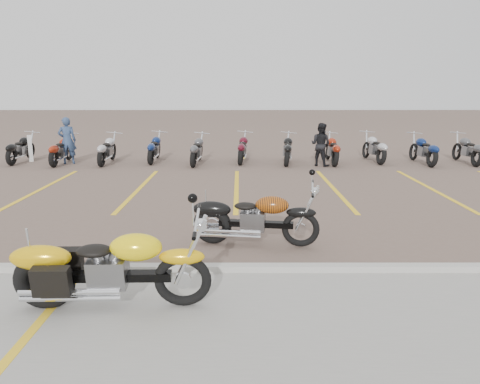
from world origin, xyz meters
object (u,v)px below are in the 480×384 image
(flame_cruiser, at_px, (253,220))
(bollard, at_px, (30,148))
(person_b, at_px, (321,145))
(yellow_cruiser, at_px, (109,270))
(person_a, at_px, (67,141))

(flame_cruiser, relative_size, bollard, 2.24)
(flame_cruiser, bearing_deg, bollard, 138.70)
(flame_cruiser, relative_size, person_b, 1.47)
(flame_cruiser, xyz_separation_m, bollard, (-8.11, 9.58, 0.04))
(bollard, bearing_deg, yellow_cruiser, -62.53)
(bollard, bearing_deg, flame_cruiser, -49.74)
(yellow_cruiser, distance_m, bollard, 13.51)
(person_b, bearing_deg, person_a, 32.65)
(person_a, bearing_deg, flame_cruiser, 109.07)
(yellow_cruiser, bearing_deg, bollard, 116.39)
(person_a, height_order, bollard, person_a)
(yellow_cruiser, bearing_deg, person_b, 66.60)
(yellow_cruiser, height_order, flame_cruiser, yellow_cruiser)
(person_b, bearing_deg, yellow_cruiser, 103.29)
(person_a, relative_size, bollard, 1.70)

